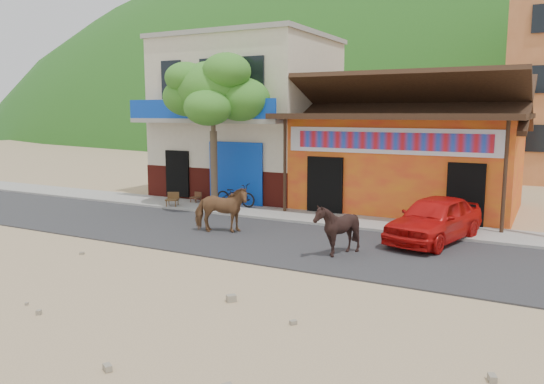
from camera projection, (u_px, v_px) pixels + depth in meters
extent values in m
plane|color=#9E825B|center=(236.00, 262.00, 13.72)|extent=(120.00, 120.00, 0.00)
cube|color=#28282B|center=(280.00, 241.00, 15.90)|extent=(60.00, 5.00, 0.04)
cube|color=gray|center=(325.00, 219.00, 18.94)|extent=(60.00, 2.00, 0.12)
cube|color=orange|center=(410.00, 164.00, 21.24)|extent=(8.00, 6.00, 3.60)
cube|color=beige|center=(249.00, 120.00, 24.48)|extent=(7.00, 6.00, 7.00)
ellipsoid|color=#194C14|center=(504.00, 52.00, 72.96)|extent=(100.00, 40.00, 24.00)
imported|color=brown|center=(221.00, 209.00, 16.82)|extent=(1.94, 1.44, 1.49)
imported|color=black|center=(337.00, 229.00, 14.11)|extent=(1.65, 1.58, 1.43)
imported|color=red|center=(434.00, 219.00, 15.65)|extent=(2.52, 4.28, 1.37)
imported|color=black|center=(236.00, 195.00, 21.08)|extent=(1.76, 0.63, 0.92)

